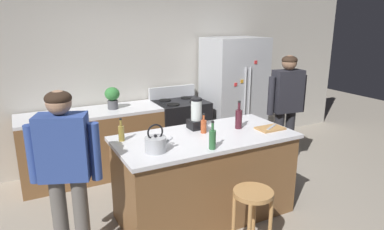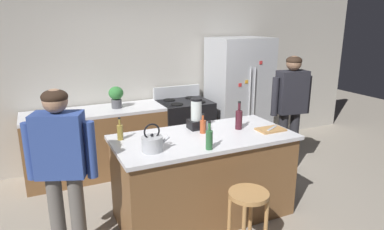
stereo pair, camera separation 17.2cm
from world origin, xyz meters
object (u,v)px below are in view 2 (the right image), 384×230
Objects in this scene: bar_stool at (248,207)px; tea_kettle at (152,143)px; cutting_board at (271,129)px; chef_knife at (272,128)px; refrigerator at (238,96)px; person_by_sink_right at (291,103)px; stove_range at (184,130)px; potted_plant at (116,96)px; person_by_island_left at (62,161)px; bottle_cooking_sauce at (203,126)px; kitchen_island at (204,176)px; blender_appliance at (196,116)px; bottle_wine at (239,119)px; bottle_olive_oil at (209,139)px; bottle_vinegar at (120,132)px.

tea_kettle reaches higher than bar_stool.
cutting_board is 0.02m from chef_knife.
refrigerator is 1.12× the size of person_by_sink_right.
refrigerator is 1.01m from person_by_sink_right.
refrigerator is 1.66× the size of stove_range.
person_by_island_left is at bearing -116.77° from potted_plant.
bottle_cooking_sauce reaches higher than stove_range.
person_by_sink_right is at bearing 40.11° from bar_stool.
kitchen_island is at bearing -132.62° from refrigerator.
person_by_island_left is (-1.42, -0.15, 0.49)m from kitchen_island.
chef_knife is (1.40, 0.03, -0.06)m from tea_kettle.
person_by_island_left is at bearing -149.53° from refrigerator.
stove_range is 1.73× the size of bar_stool.
tea_kettle is at bearing -140.09° from refrigerator.
person_by_sink_right is (1.59, 0.52, 0.53)m from kitchen_island.
cutting_board is at bearing -18.12° from bottle_cooking_sauce.
blender_appliance is at bearing 122.86° from chef_knife.
bottle_wine reaches higher than bar_stool.
bottle_cooking_sauce is 0.43m from bottle_wine.
stove_range is 2.34m from bar_stool.
blender_appliance is 0.64m from bottle_olive_oil.
potted_plant is 2.15m from cutting_board.
bottle_olive_oil is at bearing -109.75° from kitchen_island.
bottle_olive_oil is 0.93m from chef_knife.
cutting_board is at bearing -14.22° from bottle_vinegar.
refrigerator is (1.38, 1.50, 0.45)m from kitchen_island.
tea_kettle is 1.38m from cutting_board.
person_by_island_left is 1.47m from bottle_cooking_sauce.
potted_plant is 1.36× the size of chef_knife.
bottle_cooking_sauce is (-0.02, 0.87, 0.51)m from bar_stool.
kitchen_island is 8.06× the size of bottle_vinegar.
person_by_island_left is 1.89m from bottle_wine.
bottle_wine is at bearing 5.83° from person_by_island_left.
blender_appliance is at bearing 89.37° from bottle_cooking_sauce.
person_by_sink_right is 6.98× the size of bottle_vinegar.
bar_stool is 1.04m from cutting_board.
blender_appliance is 0.18m from bottle_cooking_sauce.
person_by_sink_right is 7.49× the size of chef_knife.
tea_kettle is (-0.68, 0.60, 0.51)m from bar_stool.
person_by_island_left is at bearing 180.00° from cutting_board.
refrigerator is 6.69× the size of tea_kettle.
kitchen_island is at bearing 140.67° from chef_knife.
refrigerator reaches higher than potted_plant.
potted_plant is at bearing 63.23° from person_by_island_left.
stove_range is at bearing 178.50° from refrigerator.
person_by_sink_right is 2.43m from bottle_vinegar.
bottle_vinegar is (0.60, 0.40, 0.06)m from person_by_island_left.
stove_range is 4.70× the size of bottle_vinegar.
blender_appliance is (1.45, 0.40, 0.12)m from person_by_island_left.
chef_knife is at bearing -78.87° from stove_range.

